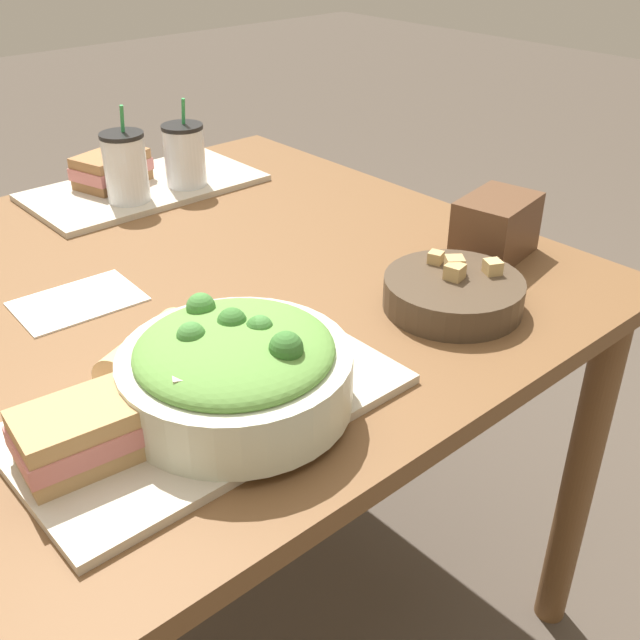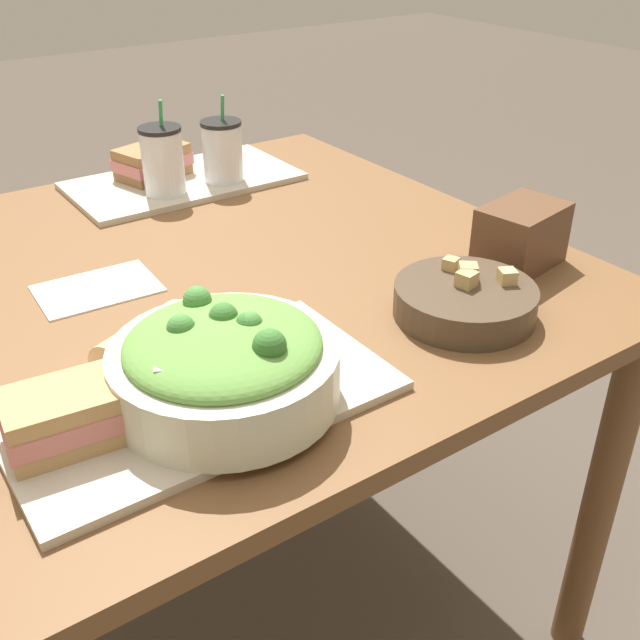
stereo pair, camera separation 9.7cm
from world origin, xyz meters
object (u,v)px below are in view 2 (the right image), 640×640
baguette_near (149,344)px  chip_bag (521,236)px  napkin_folded (97,289)px  drink_cup_red (223,153)px  soup_bowl (465,299)px  salad_bowl (224,362)px  sandwich_near (67,416)px  drink_cup_dark (163,163)px  sandwich_far (153,162)px

baguette_near → chip_bag: 0.63m
napkin_folded → drink_cup_red: bearing=37.5°
napkin_folded → soup_bowl: bearing=-43.1°
salad_bowl → napkin_folded: salad_bowl is taller
sandwich_near → baguette_near: baguette_near is taller
drink_cup_dark → chip_bag: bearing=-60.2°
salad_bowl → baguette_near: (-0.05, 0.11, -0.02)m
soup_bowl → chip_bag: chip_bag is taller
soup_bowl → drink_cup_dark: size_ratio=1.12×
drink_cup_red → napkin_folded: drink_cup_red is taller
soup_bowl → chip_bag: size_ratio=1.32×
salad_bowl → baguette_near: 0.12m
salad_bowl → drink_cup_dark: size_ratio=1.48×
soup_bowl → drink_cup_dark: drink_cup_dark is taller
salad_bowl → sandwich_far: salad_bowl is taller
sandwich_far → drink_cup_dark: drink_cup_dark is taller
drink_cup_red → soup_bowl: bearing=-88.1°
salad_bowl → drink_cup_dark: drink_cup_dark is taller
salad_bowl → chip_bag: (0.58, 0.07, -0.01)m
sandwich_near → drink_cup_dark: drink_cup_dark is taller
baguette_near → soup_bowl: bearing=-129.1°
drink_cup_red → salad_bowl: bearing=-118.4°
drink_cup_red → drink_cup_dark: bearing=180.0°
sandwich_far → drink_cup_dark: 0.11m
drink_cup_dark → chip_bag: drink_cup_dark is taller
sandwich_near → soup_bowl: bearing=2.6°
baguette_near → drink_cup_dark: bearing=-50.4°
drink_cup_dark → drink_cup_red: 0.13m
soup_bowl → sandwich_far: 0.79m
salad_bowl → drink_cup_red: bearing=61.6°
drink_cup_red → chip_bag: size_ratio=1.12×
salad_bowl → baguette_near: salad_bowl is taller
sandwich_near → drink_cup_dark: 0.76m
napkin_folded → sandwich_near: bearing=-114.3°
sandwich_near → sandwich_far: (0.43, 0.74, 0.00)m
sandwich_near → napkin_folded: 0.38m
sandwich_far → drink_cup_red: 0.15m
salad_bowl → drink_cup_red: size_ratio=1.55×
soup_bowl → sandwich_near: bearing=176.6°
baguette_near → napkin_folded: (0.03, 0.26, -0.04)m
chip_bag → salad_bowl: bearing=176.4°
salad_bowl → soup_bowl: 0.39m
soup_bowl → sandwich_far: (-0.13, 0.78, 0.02)m
drink_cup_red → napkin_folded: 0.49m
soup_bowl → baguette_near: (-0.43, 0.12, 0.02)m
drink_cup_red → sandwich_far: bearing=137.3°
chip_bag → napkin_folded: chip_bag is taller
sandwich_near → napkin_folded: bearing=71.7°
soup_bowl → sandwich_far: size_ratio=1.25×
salad_bowl → napkin_folded: size_ratio=1.46×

